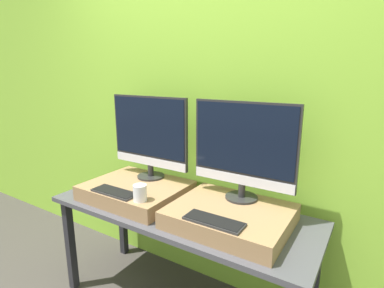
% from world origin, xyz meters
% --- Properties ---
extents(wall_back, '(8.00, 0.04, 2.60)m').
position_xyz_m(wall_back, '(0.00, 0.69, 1.30)').
color(wall_back, '#8CC638').
rests_on(wall_back, ground_plane).
extents(workbench, '(1.64, 0.62, 0.70)m').
position_xyz_m(workbench, '(0.00, 0.31, 0.63)').
color(workbench, '#47474C').
rests_on(workbench, ground_plane).
extents(wooden_riser_left, '(0.62, 0.51, 0.10)m').
position_xyz_m(wooden_riser_left, '(-0.34, 0.30, 0.75)').
color(wooden_riser_left, '#99754C').
rests_on(wooden_riser_left, workbench).
extents(monitor_left, '(0.60, 0.19, 0.56)m').
position_xyz_m(monitor_left, '(-0.34, 0.45, 1.10)').
color(monitor_left, '#282828').
rests_on(monitor_left, wooden_riser_left).
extents(keyboard_left, '(0.30, 0.11, 0.01)m').
position_xyz_m(keyboard_left, '(-0.34, 0.11, 0.81)').
color(keyboard_left, '#2D2D2D').
rests_on(keyboard_left, wooden_riser_left).
extents(mug, '(0.08, 0.08, 0.09)m').
position_xyz_m(mug, '(-0.13, 0.11, 0.85)').
color(mug, white).
rests_on(mug, wooden_riser_left).
extents(wooden_riser_right, '(0.62, 0.51, 0.10)m').
position_xyz_m(wooden_riser_right, '(0.34, 0.30, 0.75)').
color(wooden_riser_right, '#99754C').
rests_on(wooden_riser_right, workbench).
extents(monitor_right, '(0.60, 0.19, 0.56)m').
position_xyz_m(monitor_right, '(0.34, 0.45, 1.10)').
color(monitor_right, '#282828').
rests_on(monitor_right, wooden_riser_right).
extents(keyboard_right, '(0.30, 0.11, 0.01)m').
position_xyz_m(keyboard_right, '(0.34, 0.11, 0.81)').
color(keyboard_right, '#2D2D2D').
rests_on(keyboard_right, wooden_riser_right).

